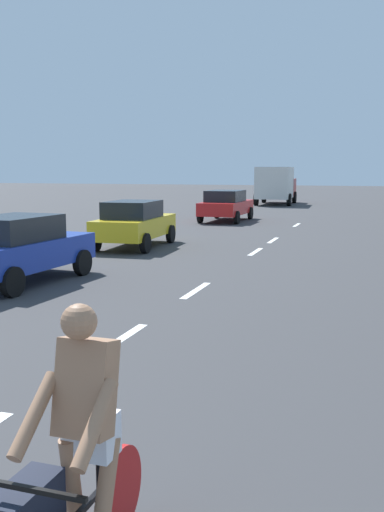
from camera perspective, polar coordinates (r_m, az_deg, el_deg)
name	(u,v)px	position (r m, az deg, el deg)	size (l,w,h in m)	color
ground_plane	(256,251)	(18.84, 6.28, 0.44)	(160.00, 160.00, 0.00)	#38383A
lane_stripe_3	(121,339)	(9.19, -6.96, -8.07)	(0.16, 1.80, 0.01)	white
lane_stripe_4	(196,290)	(12.70, 0.40, -3.38)	(0.16, 1.80, 0.01)	white
lane_stripe_5	(255,252)	(18.76, 6.23, 0.42)	(0.16, 1.80, 0.01)	white
lane_stripe_6	(273,240)	(21.88, 7.94, 1.54)	(0.16, 1.80, 0.01)	white
lane_stripe_7	(297,225)	(28.15, 10.21, 3.01)	(0.16, 1.80, 0.01)	white
cyclist	(72,463)	(3.86, -11.68, -19.20)	(0.62, 1.71, 1.82)	black
parked_car_blue	(18,247)	(13.99, -16.68, 0.82)	(2.03, 4.07, 1.57)	#1E389E
parked_car_yellow	(134,223)	(19.80, -5.66, 3.28)	(2.06, 4.12, 1.57)	gold
parked_car_red	(226,205)	(29.80, 3.35, 5.04)	(2.06, 4.42, 1.57)	red
delivery_truck	(276,184)	(44.75, 8.22, 6.96)	(2.88, 6.34, 2.80)	maroon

